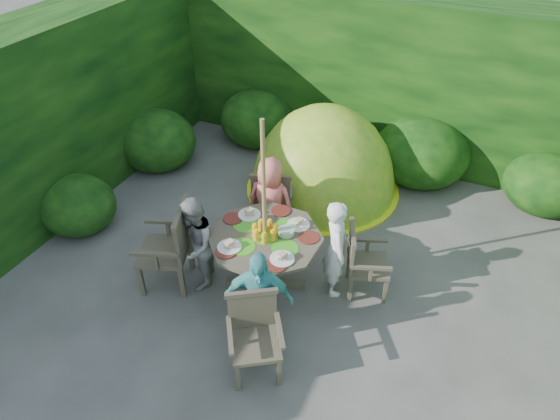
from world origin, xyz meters
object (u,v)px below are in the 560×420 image
at_px(garden_chair_front, 254,333).
at_px(dome_tent, 322,189).
at_px(parasol_pole, 264,212).
at_px(child_left, 195,244).
at_px(child_right, 336,248).
at_px(garden_chair_left, 171,247).
at_px(child_back, 270,203).
at_px(patio_table, 265,244).
at_px(garden_chair_right, 362,260).
at_px(garden_chair_back, 272,198).
at_px(child_front, 259,300).

height_order(garden_chair_front, dome_tent, dome_tent).
bearing_deg(parasol_pole, child_left, -158.54).
bearing_deg(child_right, garden_chair_front, 138.14).
height_order(garden_chair_front, child_right, child_right).
bearing_deg(dome_tent, garden_chair_left, -105.36).
height_order(garden_chair_front, child_back, child_back).
relative_size(child_left, dome_tent, 0.46).
distance_m(parasol_pole, child_left, 0.94).
bearing_deg(patio_table, garden_chair_right, 21.44).
relative_size(garden_chair_back, garden_chair_front, 1.05).
xyz_separation_m(garden_chair_back, child_right, (1.15, -0.73, 0.14)).
relative_size(garden_chair_left, child_back, 0.82).
bearing_deg(child_front, garden_chair_right, 38.68).
xyz_separation_m(garden_chair_back, child_back, (0.11, -0.28, 0.14)).
distance_m(child_right, child_left, 1.60).
bearing_deg(garden_chair_front, parasol_pole, 77.40).
bearing_deg(dome_tent, child_right, -61.38).
distance_m(garden_chair_left, child_back, 1.35).
relative_size(child_front, dome_tent, 0.46).
distance_m(parasol_pole, garden_chair_right, 1.28).
distance_m(patio_table, child_back, 0.80).
distance_m(parasol_pole, child_right, 0.93).
height_order(parasol_pole, garden_chair_front, parasol_pole).
bearing_deg(child_right, dome_tent, -2.25).
xyz_separation_m(garden_chair_back, child_left, (-0.34, -1.32, 0.12)).
relative_size(garden_chair_left, dome_tent, 0.39).
height_order(garden_chair_right, dome_tent, dome_tent).
bearing_deg(child_right, child_back, 39.58).
relative_size(parasol_pole, dome_tent, 0.84).
bearing_deg(patio_table, garden_chair_front, -69.58).
distance_m(garden_chair_back, child_left, 1.36).
relative_size(garden_chair_back, child_back, 0.72).
relative_size(patio_table, garden_chair_back, 1.88).
distance_m(garden_chair_back, child_front, 1.90).
relative_size(child_right, child_left, 1.04).
xyz_separation_m(garden_chair_left, child_front, (1.31, -0.35, 0.06)).
relative_size(parasol_pole, child_front, 1.81).
relative_size(garden_chair_left, garden_chair_front, 1.20).
bearing_deg(garden_chair_right, garden_chair_back, 45.58).
relative_size(parasol_pole, garden_chair_back, 2.43).
xyz_separation_m(garden_chair_right, garden_chair_left, (-2.04, -0.80, 0.10)).
height_order(garden_chair_front, child_front, child_front).
height_order(child_right, child_front, child_right).
height_order(garden_chair_left, garden_chair_front, garden_chair_left).
relative_size(garden_chair_back, dome_tent, 0.34).
distance_m(garden_chair_front, child_left, 1.36).
bearing_deg(child_front, dome_tent, 79.23).
xyz_separation_m(child_back, child_front, (0.59, -1.49, -0.02)).
height_order(patio_table, child_front, child_front).
relative_size(patio_table, child_right, 1.36).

